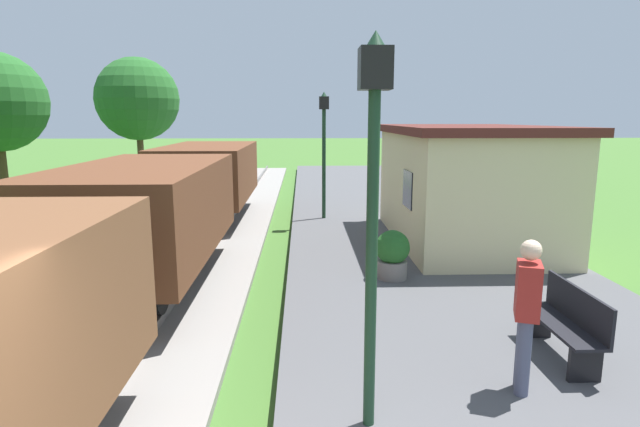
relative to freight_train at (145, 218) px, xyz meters
name	(u,v)px	position (x,y,z in m)	size (l,w,h in m)	color
freight_train	(145,218)	(0.00, 0.00, 0.00)	(2.50, 19.40, 2.12)	brown
station_hut	(465,184)	(6.80, 2.77, 0.26)	(3.50, 5.80, 2.78)	beige
bench_near_hut	(566,322)	(6.17, -3.42, -0.68)	(0.42, 1.50, 0.91)	black
person_waiting	(526,310)	(5.29, -4.20, -0.21)	(0.35, 0.44, 1.71)	#474C66
potted_planter	(392,254)	(4.57, -0.14, -0.67)	(0.64, 0.64, 0.92)	slate
lamp_post_near	(373,164)	(3.53, -4.75, 1.41)	(0.28, 0.28, 3.70)	#193823
lamp_post_far	(324,132)	(3.53, 5.77, 1.41)	(0.28, 0.28, 3.70)	#193823
tree_field_distant	(137,99)	(-4.28, 13.80, 2.60)	(3.58, 3.58, 5.80)	#4C3823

